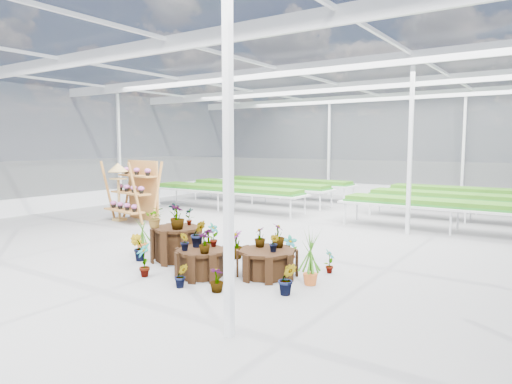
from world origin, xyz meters
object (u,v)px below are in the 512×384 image
Objects in this scene: plinth_tall at (177,244)px; bird_table at (119,192)px; plinth_low at (267,263)px; plinth_mid at (201,263)px; shelf_rack at (132,191)px.

plinth_tall is 5.77m from bird_table.
plinth_low is at bearing 2.60° from plinth_tall.
plinth_mid is at bearing -4.01° from bird_table.
shelf_rack is (-5.85, 3.43, 0.71)m from plinth_mid.
bird_table reaches higher than plinth_tall.
plinth_mid is at bearing -145.01° from plinth_low.
plinth_mid is at bearing -19.82° from shelf_rack.
bird_table reaches higher than plinth_low.
plinth_tall reaches higher than plinth_low.
plinth_tall is 0.57× the size of bird_table.
plinth_tall is at bearing 153.43° from plinth_mid.
shelf_rack is (-6.85, 2.73, 0.72)m from plinth_low.
plinth_low is at bearing 4.05° from bird_table.
plinth_mid is 6.82m from shelf_rack.
plinth_mid is 7.11m from bird_table.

